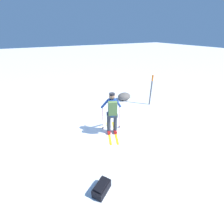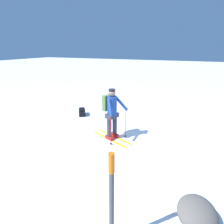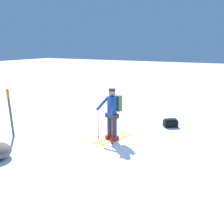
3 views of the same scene
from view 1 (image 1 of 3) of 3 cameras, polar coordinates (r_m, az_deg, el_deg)
name	(u,v)px [view 1 (image 1 of 3)]	position (r m, az deg, el deg)	size (l,w,h in m)	color
ground_plane	(110,124)	(6.72, -0.89, -4.75)	(80.00, 80.00, 0.00)	white
skier	(112,112)	(5.68, 0.03, 0.07)	(0.97, 1.58, 1.73)	gold
dropped_backpack	(102,188)	(4.31, -3.96, -26.86)	(0.59, 0.53, 0.31)	black
trail_marker	(151,88)	(8.45, 14.74, 8.81)	(0.09, 0.09, 1.67)	#4C4C51
rock_boulder	(124,96)	(9.09, 4.66, 5.96)	(0.78, 0.67, 0.43)	#5B5651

